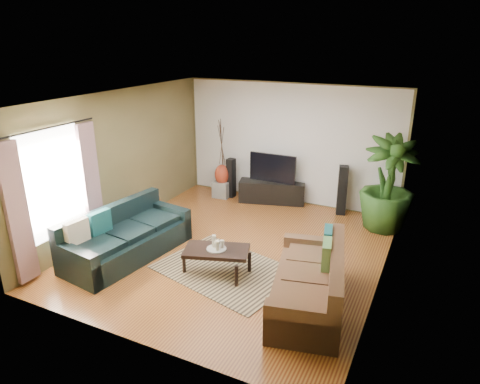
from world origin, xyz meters
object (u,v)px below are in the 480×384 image
Objects in this scene: sofa_left at (127,234)px; television at (273,168)px; sofa_right at (308,278)px; pedestal at (222,189)px; speaker_right at (342,190)px; side_table at (145,209)px; potted_plant at (388,184)px; vase at (222,175)px; tv_stand at (272,192)px; coffee_table at (217,261)px; speaker_left at (231,178)px.

sofa_left is 2.08× the size of television.
sofa_left is 3.75m from television.
television reaches higher than sofa_left.
sofa_right reaches higher than pedestal.
speaker_right is 2.01× the size of side_table.
potted_plant reaches higher than speaker_right.
television is at bearing 8.86° from pedestal.
side_table is at bearing -110.91° from vase.
speaker_right is at bearing 3.82° from pedestal.
side_table is (-0.75, -1.97, 0.08)m from pedestal.
potted_plant is at bearing -35.84° from speaker_right.
potted_plant is at bearing -23.99° from tv_stand.
potted_plant is (2.18, 2.96, 0.73)m from coffee_table.
potted_plant is at bearing -2.57° from vase.
speaker_left reaches higher than sofa_right.
side_table is at bearing -110.91° from pedestal.
potted_plant is (3.55, -0.25, 0.47)m from speaker_left.
coffee_table is at bearing -99.73° from tv_stand.
television reaches higher than coffee_table.
vase is (-3.75, 0.17, -0.39)m from potted_plant.
sofa_left is at bearing -90.26° from speaker_left.
sofa_right is 4.14m from side_table.
coffee_table is 3.75m from potted_plant.
vase is (0.00, 0.00, 0.36)m from pedestal.
television is 2.89× the size of pedestal.
coffee_table is (-1.59, 0.20, -0.21)m from sofa_right.
tv_stand is 0.80× the size of potted_plant.
vase reaches higher than pedestal.
speaker_right is (2.61, 0.10, 0.07)m from speaker_left.
sofa_left is 4.26× the size of side_table.
side_table is at bearing -110.18° from speaker_left.
speaker_right is (1.24, 3.31, 0.33)m from coffee_table.
coffee_table is 1.09× the size of speaker_left.
speaker_left is (-2.96, 3.41, 0.04)m from sofa_right.
potted_plant is (2.54, -0.36, 0.12)m from television.
sofa_left is 3.25m from sofa_right.
television reaches higher than vase.
sofa_right is at bearing -60.95° from television.
speaker_right reaches higher than side_table.
pedestal is at bearing -171.14° from television.
television is 0.58× the size of potted_plant.
pedestal is (-3.75, 0.17, -0.75)m from potted_plant.
speaker_right reaches higher than coffee_table.
sofa_left is at bearing -91.60° from vase.
sofa_right is 1.61m from coffee_table.
potted_plant is at bearing 21.87° from side_table.
television is 1.37m from pedestal.
side_table is (-0.95, -2.06, -0.20)m from speaker_left.
tv_stand is at bearing 0.00° from television.
tv_stand is 1.63m from speaker_right.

